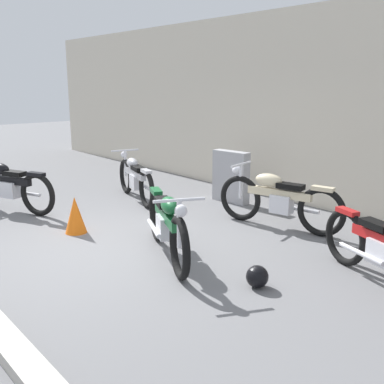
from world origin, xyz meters
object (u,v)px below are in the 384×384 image
at_px(helmet, 257,277).
at_px(motorcycle_silver, 135,178).
at_px(stone_marker, 231,177).
at_px(motorcycle_green, 167,224).
at_px(traffic_cone, 75,215).
at_px(motorcycle_cream, 278,199).
at_px(motorcycle_black, 7,185).

height_order(helmet, motorcycle_silver, motorcycle_silver).
distance_m(stone_marker, helmet, 3.75).
bearing_deg(stone_marker, motorcycle_green, -60.57).
bearing_deg(helmet, traffic_cone, -168.13).
xyz_separation_m(helmet, traffic_cone, (-3.02, -0.64, 0.15)).
height_order(motorcycle_green, motorcycle_cream, motorcycle_green).
relative_size(helmet, motorcycle_cream, 0.12).
bearing_deg(helmet, motorcycle_silver, 164.38).
height_order(motorcycle_silver, motorcycle_black, motorcycle_black).
bearing_deg(motorcycle_cream, motorcycle_green, 74.34).
height_order(motorcycle_black, motorcycle_cream, motorcycle_black).
relative_size(stone_marker, motorcycle_green, 0.49).
distance_m(motorcycle_green, motorcycle_black, 3.64).
relative_size(stone_marker, helmet, 3.85).
xyz_separation_m(helmet, motorcycle_cream, (-1.24, 1.85, 0.33)).
distance_m(stone_marker, motorcycle_silver, 1.80).
bearing_deg(traffic_cone, stone_marker, 86.41).
height_order(motorcycle_silver, motorcycle_green, motorcycle_green).
bearing_deg(motorcycle_black, motorcycle_cream, -165.18).
bearing_deg(motorcycle_cream, traffic_cone, 41.41).
bearing_deg(traffic_cone, motorcycle_silver, 120.98).
distance_m(helmet, traffic_cone, 3.09).
bearing_deg(traffic_cone, motorcycle_green, 14.11).
xyz_separation_m(stone_marker, traffic_cone, (-0.19, -3.07, -0.20)).
relative_size(helmet, motorcycle_black, 0.13).
relative_size(motorcycle_green, motorcycle_cream, 0.94).
bearing_deg(motorcycle_black, traffic_cone, 167.20).
bearing_deg(traffic_cone, motorcycle_cream, 54.30).
relative_size(traffic_cone, motorcycle_silver, 0.29).
distance_m(traffic_cone, motorcycle_cream, 3.06).
relative_size(stone_marker, motorcycle_black, 0.49).
xyz_separation_m(motorcycle_green, motorcycle_cream, (0.10, 2.06, -0.00)).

